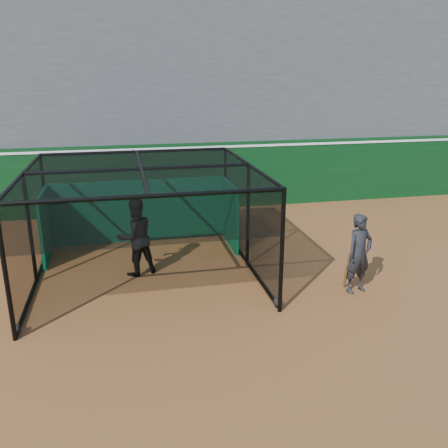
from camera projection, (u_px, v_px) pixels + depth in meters
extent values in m
plane|color=brown|center=(203.00, 318.00, 10.02)|extent=(120.00, 120.00, 0.00)
cube|color=#093312|center=(163.00, 177.00, 17.54)|extent=(50.00, 0.45, 2.50)
cube|color=white|center=(162.00, 148.00, 17.21)|extent=(50.00, 0.50, 0.08)
cube|color=#4C4C4F|center=(152.00, 99.00, 20.35)|extent=(50.00, 7.85, 7.75)
cube|color=#08522F|center=(140.00, 211.00, 14.37)|extent=(5.26, 0.10, 1.90)
cylinder|color=black|center=(17.00, 330.00, 9.34)|extent=(0.08, 0.22, 0.22)
cylinder|color=black|center=(277.00, 303.00, 10.44)|extent=(0.08, 0.22, 0.22)
cylinder|color=black|center=(49.00, 244.00, 14.00)|extent=(0.08, 0.22, 0.22)
cylinder|color=black|center=(227.00, 232.00, 15.10)|extent=(0.08, 0.22, 0.22)
imported|color=black|center=(136.00, 237.00, 11.93)|extent=(1.17, 1.05, 1.99)
imported|color=black|center=(359.00, 254.00, 10.97)|extent=(0.79, 0.62, 1.89)
cylinder|color=#593819|center=(347.00, 269.00, 11.09)|extent=(0.15, 0.37, 0.99)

